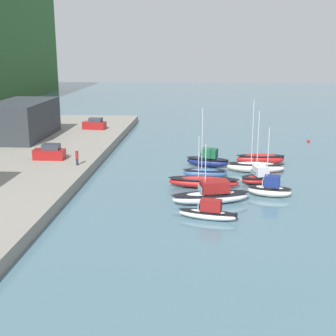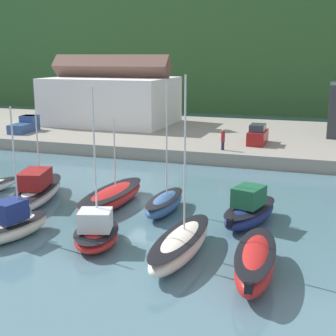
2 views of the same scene
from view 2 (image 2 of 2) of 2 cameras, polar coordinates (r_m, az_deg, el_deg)
The scene contains 15 objects.
ground_plane at distance 34.28m, azimuth -2.82°, elevation -4.47°, with size 320.00×320.00×0.00m, color slate.
hillside_backdrop at distance 112.41m, azimuth 13.20°, elevation 16.33°, with size 240.00×53.73×33.32m.
quay_promenade at distance 59.25m, azimuth 6.82°, elevation 3.80°, with size 93.39×26.46×1.28m.
harbor_clubhouse at distance 66.21m, azimuth -6.88°, elevation 8.39°, with size 16.91×12.49×9.44m.
moored_boat_1 at distance 35.95m, azimuth -15.65°, elevation -2.61°, with size 4.60×8.89×6.56m.
moored_boat_2 at distance 33.93m, azimuth -6.88°, elevation -3.52°, with size 2.80×8.61×6.23m.
moored_boat_3 at distance 32.30m, azimuth -0.41°, elevation -4.30°, with size 1.85×5.68×8.97m.
moored_boat_4 at distance 30.51m, azimuth 9.94°, elevation -5.12°, with size 3.73×6.42×2.56m.
moored_boat_5 at distance 29.29m, azimuth -18.27°, elevation -6.55°, with size 2.95×5.21×7.81m.
moored_boat_6 at distance 27.20m, azimuth -8.73°, elevation -7.76°, with size 3.70×4.98×8.95m.
moored_boat_7 at distance 25.33m, azimuth 1.55°, elevation -9.28°, with size 2.39×7.76×9.68m.
moored_boat_8 at distance 23.51m, azimuth 10.58°, elevation -11.20°, with size 2.33×6.92×1.61m.
parked_car_1 at distance 51.42m, azimuth 10.87°, elevation 3.93°, with size 1.81×4.20×2.16m.
pickup_truck_0 at distance 61.52m, azimuth -16.95°, elevation 5.05°, with size 2.40×4.89×1.90m.
person_on_quay at distance 47.43m, azimuth 6.71°, elevation 3.50°, with size 0.40×0.40×2.14m.
Camera 2 is at (12.12, -30.25, 10.61)m, focal length 50.00 mm.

